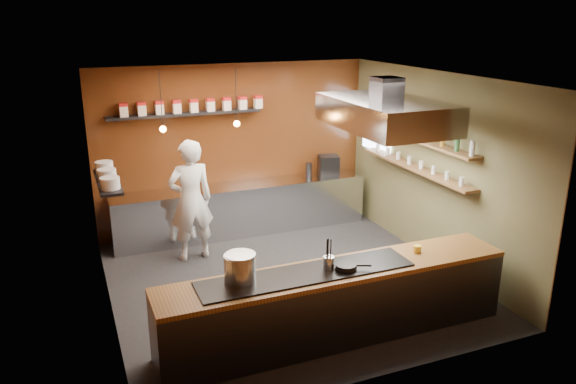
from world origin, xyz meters
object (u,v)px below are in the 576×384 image
stockpot_small (239,269)px  chef (191,201)px  stockpot_large (241,268)px  espresso_machine (329,165)px  extractor_hood (386,113)px

stockpot_small → chef: bearing=88.0°
stockpot_large → espresso_machine: (2.92, 3.74, -0.03)m
extractor_hood → chef: 3.35m
espresso_machine → chef: chef is taller
extractor_hood → chef: extractor_hood is taller
stockpot_large → espresso_machine: 4.74m
chef → stockpot_large: bearing=83.8°
extractor_hood → stockpot_small: extractor_hood is taller
chef → stockpot_small: bearing=83.6°
stockpot_small → chef: chef is taller
stockpot_small → chef: (0.10, 2.91, -0.12)m
extractor_hood → stockpot_small: bearing=-155.6°
espresso_machine → chef: size_ratio=0.18×
espresso_machine → extractor_hood: bearing=-84.3°
extractor_hood → stockpot_small: size_ratio=5.74×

